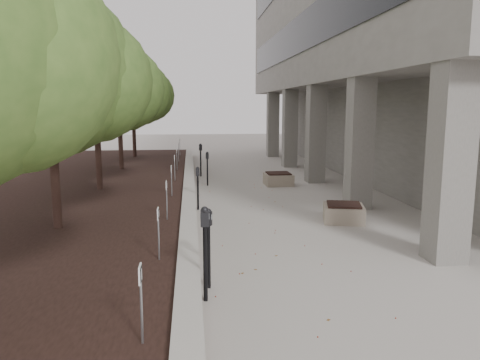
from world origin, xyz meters
TOP-DOWN VIEW (x-y plane):
  - ground at (0.00, 0.00)m, footprint 90.00×90.00m
  - retaining_wall at (-1.82, 9.00)m, footprint 0.39×26.00m
  - planting_bed at (-5.50, 9.00)m, footprint 7.00×26.00m
  - brutalist_building at (9.50, 13.00)m, footprint 13.10×26.00m
  - crabapple_tree_2 at (-4.80, 3.00)m, footprint 4.60×4.00m
  - crabapple_tree_3 at (-4.80, 8.00)m, footprint 4.60×4.00m
  - crabapple_tree_4 at (-4.80, 13.00)m, footprint 4.60×4.00m
  - crabapple_tree_5 at (-4.80, 18.00)m, footprint 4.60×4.00m
  - parking_sign_1 at (-2.35, -2.50)m, footprint 0.04×0.22m
  - parking_sign_2 at (-2.35, 0.50)m, footprint 0.04×0.22m
  - parking_sign_3 at (-2.35, 3.50)m, footprint 0.04×0.22m
  - parking_sign_4 at (-2.35, 6.50)m, footprint 0.04×0.22m
  - parking_sign_5 at (-2.35, 9.50)m, footprint 0.04×0.22m
  - parking_sign_6 at (-2.35, 12.50)m, footprint 0.04×0.22m
  - parking_sign_7 at (-2.35, 15.50)m, footprint 0.04×0.22m
  - parking_sign_8 at (-2.35, 18.50)m, footprint 0.04×0.22m
  - parking_meter_1 at (-1.55, -0.47)m, footprint 0.16×0.11m
  - parking_meter_2 at (-1.47, 0.06)m, footprint 0.16×0.14m
  - parking_meter_3 at (-1.55, 6.29)m, footprint 0.13×0.09m
  - parking_meter_4 at (-1.10, 10.59)m, footprint 0.15×0.11m
  - parking_meter_5 at (-1.31, 13.08)m, footprint 0.17×0.14m
  - planter_front at (2.42, 4.39)m, footprint 1.30×1.30m
  - planter_back at (1.75, 10.44)m, footprint 1.10×1.10m
  - berry_scatter at (-0.10, 5.00)m, footprint 3.30×14.10m

SIDE VIEW (x-z plane):
  - ground at x=0.00m, z-range 0.00..0.00m
  - berry_scatter at x=-0.10m, z-range 0.00..0.02m
  - planting_bed at x=-5.50m, z-range 0.00..0.40m
  - retaining_wall at x=-1.82m, z-range 0.00..0.50m
  - planter_front at x=2.42m, z-range 0.00..0.50m
  - planter_back at x=1.75m, z-range 0.00..0.51m
  - parking_meter_3 at x=-1.55m, z-range 0.00..1.33m
  - parking_meter_4 at x=-1.10m, z-range 0.00..1.36m
  - parking_meter_2 at x=-1.47m, z-range 0.00..1.43m
  - parking_meter_5 at x=-1.31m, z-range 0.00..1.49m
  - parking_meter_1 at x=-1.55m, z-range 0.00..1.58m
  - parking_sign_1 at x=-2.35m, z-range 0.40..1.36m
  - parking_sign_2 at x=-2.35m, z-range 0.40..1.36m
  - parking_sign_3 at x=-2.35m, z-range 0.40..1.36m
  - parking_sign_4 at x=-2.35m, z-range 0.40..1.36m
  - parking_sign_5 at x=-2.35m, z-range 0.40..1.36m
  - parking_sign_6 at x=-2.35m, z-range 0.40..1.36m
  - parking_sign_7 at x=-2.35m, z-range 0.40..1.36m
  - parking_sign_8 at x=-2.35m, z-range 0.40..1.36m
  - crabapple_tree_2 at x=-4.80m, z-range 0.40..5.84m
  - crabapple_tree_3 at x=-4.80m, z-range 0.40..5.84m
  - crabapple_tree_4 at x=-4.80m, z-range 0.40..5.84m
  - crabapple_tree_5 at x=-4.80m, z-range 0.40..5.84m
  - brutalist_building at x=9.50m, z-range 0.00..15.00m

